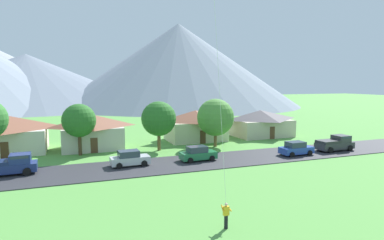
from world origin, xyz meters
name	(u,v)px	position (x,y,z in m)	size (l,w,h in m)	color
road_strip	(145,167)	(0.00, 29.96, 0.04)	(160.00, 7.50, 0.08)	#2D2D33
mountain_far_west_ridge	(178,65)	(33.69, 121.01, 15.95)	(93.51, 93.51, 31.91)	gray
mountain_far_east_ridge	(27,80)	(-22.63, 138.43, 9.97)	(97.28, 97.28, 19.93)	slate
house_leftmost	(9,133)	(-14.99, 43.77, 2.49)	(9.72, 8.33, 4.80)	beige
house_left_center	(195,125)	(11.02, 43.42, 2.46)	(9.45, 6.62, 4.75)	beige
house_right_center	(260,122)	(23.06, 43.82, 2.27)	(10.02, 7.92, 4.38)	beige
house_rightmost	(92,131)	(-4.66, 42.22, 2.46)	(8.58, 6.49, 4.76)	beige
tree_near_left	(215,117)	(11.86, 37.73, 4.19)	(5.26, 5.26, 6.83)	brown
tree_left_of_center	(159,119)	(3.65, 37.94, 4.29)	(4.65, 4.65, 6.63)	brown
tree_right_of_center	(79,121)	(-6.41, 38.51, 4.39)	(4.16, 4.16, 6.50)	#4C3823
parked_car_green_west_end	(198,154)	(6.34, 30.49, 0.87)	(4.26, 2.20, 1.68)	#237042
parked_car_blue_mid_west	(296,149)	(18.96, 28.93, 0.87)	(4.23, 2.13, 1.68)	#2847A8
parked_car_silver_east_end	(130,159)	(-1.52, 30.86, 0.87)	(4.27, 2.22, 1.68)	#B7BCC1
pickup_truck_navy_west_side	(10,165)	(-13.21, 31.50, 1.06)	(5.27, 2.47, 1.99)	navy
pickup_truck_charcoal_east_side	(335,143)	(25.59, 29.30, 1.06)	(5.27, 2.47, 1.99)	#333338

